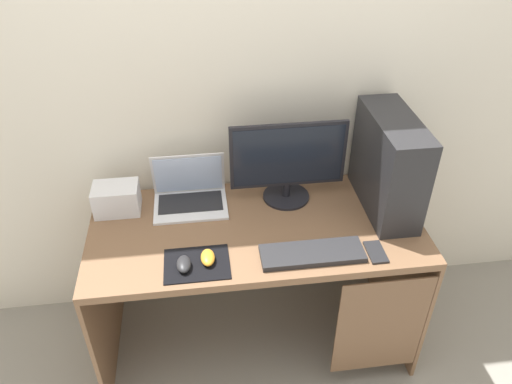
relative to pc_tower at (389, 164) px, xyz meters
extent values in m
plane|color=gray|center=(-0.59, -0.08, -0.96)|extent=(8.00, 8.00, 0.00)
cube|color=beige|center=(-0.59, 0.30, 0.34)|extent=(4.00, 0.04, 2.60)
cube|color=brown|center=(-0.59, -0.08, -0.24)|extent=(1.45, 0.68, 0.03)
cube|color=brown|center=(-1.31, -0.08, -0.61)|extent=(0.02, 0.68, 0.71)
cube|color=brown|center=(0.12, -0.08, -0.61)|extent=(0.02, 0.68, 0.71)
cube|color=brown|center=(-0.09, -0.41, -0.57)|extent=(0.40, 0.01, 0.57)
cube|color=#232326|center=(0.00, 0.00, 0.00)|extent=(0.18, 0.48, 0.44)
cylinder|color=black|center=(-0.43, 0.11, -0.21)|extent=(0.22, 0.22, 0.01)
cylinder|color=black|center=(-0.43, 0.11, -0.17)|extent=(0.04, 0.04, 0.07)
cube|color=black|center=(-0.43, 0.10, 0.02)|extent=(0.52, 0.02, 0.31)
cube|color=black|center=(-0.43, 0.09, 0.02)|extent=(0.49, 0.00, 0.28)
cube|color=silver|center=(-0.87, 0.09, -0.21)|extent=(0.33, 0.23, 0.01)
cube|color=black|center=(-0.87, 0.11, -0.21)|extent=(0.29, 0.15, 0.00)
cube|color=silver|center=(-0.87, 0.19, -0.10)|extent=(0.33, 0.04, 0.22)
cube|color=#ADC1E5|center=(-0.87, 0.18, -0.10)|extent=(0.31, 0.03, 0.19)
cube|color=silver|center=(-1.20, 0.11, -0.15)|extent=(0.20, 0.14, 0.13)
cube|color=#232326|center=(-0.39, -0.30, -0.21)|extent=(0.42, 0.14, 0.02)
cube|color=black|center=(-0.86, -0.29, -0.22)|extent=(0.26, 0.20, 0.00)
ellipsoid|color=orange|center=(-0.81, -0.28, -0.20)|extent=(0.06, 0.10, 0.03)
ellipsoid|color=#232326|center=(-0.91, -0.30, -0.20)|extent=(0.06, 0.10, 0.03)
cube|color=#232326|center=(-0.13, -0.32, -0.21)|extent=(0.07, 0.13, 0.01)
camera|label=1|loc=(-0.81, -1.74, 1.17)|focal=34.93mm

